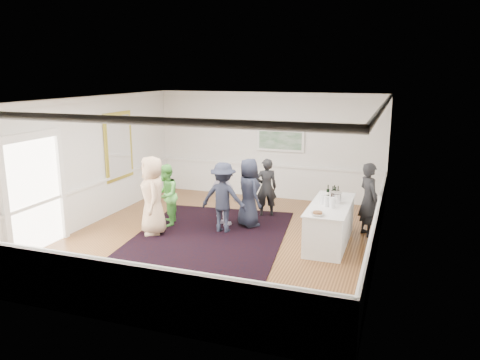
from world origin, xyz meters
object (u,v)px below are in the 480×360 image
(guest_lilac, at_px, (223,197))
(nut_bowl, at_px, (318,214))
(ice_bucket, at_px, (336,198))
(bartender, at_px, (369,199))
(guest_dark_b, at_px, (266,188))
(guest_dark_a, at_px, (223,197))
(serving_table, at_px, (330,224))
(guest_navy, at_px, (249,193))
(guest_tan, at_px, (153,196))
(guest_green, at_px, (166,195))

(guest_lilac, xyz_separation_m, nut_bowl, (2.58, -1.30, 0.20))
(ice_bucket, distance_m, nut_bowl, 1.10)
(bartender, height_order, guest_dark_b, bartender)
(bartender, height_order, guest_dark_a, bartender)
(ice_bucket, bearing_deg, nut_bowl, -101.13)
(guest_dark_b, bearing_deg, guest_dark_a, 42.78)
(ice_bucket, bearing_deg, bartender, 48.02)
(guest_dark_a, xyz_separation_m, ice_bucket, (2.63, 0.18, 0.18))
(guest_dark_b, bearing_deg, nut_bowl, 100.99)
(serving_table, relative_size, guest_navy, 1.32)
(guest_dark_a, height_order, guest_navy, guest_navy)
(guest_tan, distance_m, ice_bucket, 4.23)
(guest_dark_b, bearing_deg, guest_green, 11.26)
(guest_dark_a, xyz_separation_m, nut_bowl, (2.42, -0.90, 0.11))
(guest_tan, bearing_deg, bartender, 73.19)
(bartender, height_order, guest_lilac, bartender)
(bartender, xyz_separation_m, ice_bucket, (-0.66, -0.74, 0.17))
(guest_dark_b, height_order, guest_navy, guest_navy)
(guest_lilac, distance_m, guest_navy, 0.64)
(guest_tan, distance_m, guest_green, 0.66)
(nut_bowl, bearing_deg, guest_dark_a, 159.63)
(bartender, bearing_deg, guest_green, 66.41)
(bartender, distance_m, guest_lilac, 3.49)
(guest_green, bearing_deg, guest_tan, -18.72)
(serving_table, xyz_separation_m, ice_bucket, (0.09, 0.13, 0.57))
(bartender, relative_size, guest_navy, 1.01)
(guest_dark_b, bearing_deg, ice_bucket, 120.36)
(guest_green, height_order, guest_navy, guest_navy)
(guest_dark_b, relative_size, nut_bowl, 5.90)
(serving_table, bearing_deg, guest_dark_b, 141.99)
(guest_tan, height_order, nut_bowl, guest_tan)
(ice_bucket, bearing_deg, guest_lilac, 175.42)
(guest_dark_b, bearing_deg, guest_lilac, 30.37)
(serving_table, bearing_deg, guest_dark_a, -179.08)
(serving_table, relative_size, nut_bowl, 8.55)
(guest_navy, height_order, nut_bowl, guest_navy)
(nut_bowl, bearing_deg, bartender, 64.22)
(serving_table, height_order, guest_navy, guest_navy)
(guest_navy, xyz_separation_m, nut_bowl, (1.98, -1.49, 0.10))
(guest_lilac, bearing_deg, guest_dark_a, 135.82)
(guest_green, distance_m, guest_dark_a, 1.52)
(guest_navy, bearing_deg, guest_dark_a, 97.96)
(serving_table, relative_size, guest_dark_a, 1.34)
(guest_lilac, bearing_deg, guest_dark_b, -100.31)
(serving_table, relative_size, guest_lilac, 1.50)
(guest_lilac, height_order, nut_bowl, guest_lilac)
(guest_tan, bearing_deg, guest_navy, 88.07)
(serving_table, distance_m, guest_lilac, 2.74)
(serving_table, xyz_separation_m, guest_dark_b, (-1.92, 1.50, 0.32))
(guest_dark_a, distance_m, nut_bowl, 2.58)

